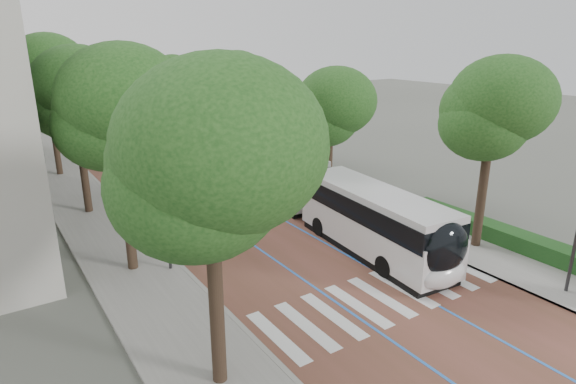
% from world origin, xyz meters
% --- Properties ---
extents(ground, '(160.00, 160.00, 0.00)m').
position_xyz_m(ground, '(0.00, 0.00, 0.00)').
color(ground, '#51544C').
rests_on(ground, ground).
extents(road, '(11.00, 140.00, 0.02)m').
position_xyz_m(road, '(0.00, 40.00, 0.01)').
color(road, brown).
rests_on(road, ground).
extents(sidewalk_left, '(4.00, 140.00, 0.12)m').
position_xyz_m(sidewalk_left, '(-7.50, 40.00, 0.06)').
color(sidewalk_left, gray).
rests_on(sidewalk_left, ground).
extents(sidewalk_right, '(4.00, 140.00, 0.12)m').
position_xyz_m(sidewalk_right, '(7.50, 40.00, 0.06)').
color(sidewalk_right, gray).
rests_on(sidewalk_right, ground).
extents(kerb_left, '(0.20, 140.00, 0.14)m').
position_xyz_m(kerb_left, '(-5.60, 40.00, 0.06)').
color(kerb_left, gray).
rests_on(kerb_left, ground).
extents(kerb_right, '(0.20, 140.00, 0.14)m').
position_xyz_m(kerb_right, '(5.60, 40.00, 0.06)').
color(kerb_right, gray).
rests_on(kerb_right, ground).
extents(zebra_crossing, '(10.55, 3.60, 0.01)m').
position_xyz_m(zebra_crossing, '(0.20, 1.00, 0.03)').
color(zebra_crossing, silver).
rests_on(zebra_crossing, ground).
extents(lane_line_left, '(0.12, 126.00, 0.01)m').
position_xyz_m(lane_line_left, '(-1.60, 40.00, 0.02)').
color(lane_line_left, blue).
rests_on(lane_line_left, road).
extents(lane_line_right, '(0.12, 126.00, 0.01)m').
position_xyz_m(lane_line_right, '(1.60, 40.00, 0.02)').
color(lane_line_right, blue).
rests_on(lane_line_right, road).
extents(hedge, '(1.20, 14.00, 0.80)m').
position_xyz_m(hedge, '(9.10, 0.00, 0.52)').
color(hedge, '#174318').
rests_on(hedge, sidewalk_right).
extents(streetlight_far, '(1.82, 0.20, 8.00)m').
position_xyz_m(streetlight_far, '(6.62, 22.00, 4.82)').
color(streetlight_far, '#2D2C2F').
rests_on(streetlight_far, sidewalk_right).
extents(lamp_post_left, '(0.14, 0.14, 8.00)m').
position_xyz_m(lamp_post_left, '(-6.10, 8.00, 4.12)').
color(lamp_post_left, '#2D2C2F').
rests_on(lamp_post_left, sidewalk_left).
extents(trees_left, '(6.41, 61.04, 10.14)m').
position_xyz_m(trees_left, '(-7.50, 28.59, 6.98)').
color(trees_left, black).
rests_on(trees_left, ground).
extents(trees_right, '(5.42, 46.81, 8.82)m').
position_xyz_m(trees_right, '(7.70, 21.70, 5.96)').
color(trees_right, black).
rests_on(trees_right, ground).
extents(lead_bus, '(4.04, 18.54, 3.20)m').
position_xyz_m(lead_bus, '(3.20, 8.21, 1.63)').
color(lead_bus, black).
rests_on(lead_bus, ground).
extents(bus_queued_0, '(2.63, 12.42, 3.20)m').
position_xyz_m(bus_queued_0, '(2.39, 24.20, 1.62)').
color(bus_queued_0, silver).
rests_on(bus_queued_0, ground).
extents(bus_queued_1, '(3.08, 12.50, 3.20)m').
position_xyz_m(bus_queued_1, '(2.63, 36.77, 1.62)').
color(bus_queued_1, silver).
rests_on(bus_queued_1, ground).
extents(bus_queued_2, '(3.14, 12.51, 3.20)m').
position_xyz_m(bus_queued_2, '(2.41, 50.43, 1.62)').
color(bus_queued_2, silver).
rests_on(bus_queued_2, ground).
extents(bus_queued_3, '(3.18, 12.51, 3.20)m').
position_xyz_m(bus_queued_3, '(2.56, 62.92, 1.62)').
color(bus_queued_3, silver).
rests_on(bus_queued_3, ground).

